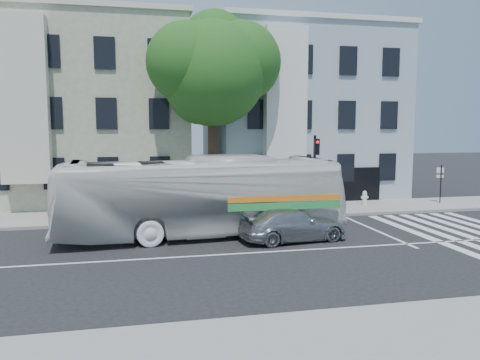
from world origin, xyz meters
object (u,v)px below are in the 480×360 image
object	(u,v)px
traffic_signal	(315,163)
bus	(202,196)
sedan	(293,225)
fire_hydrant	(365,197)

from	to	relation	value
traffic_signal	bus	bearing A→B (deg)	-144.13
sedan	fire_hydrant	xyz separation A→B (m)	(6.79, 7.03, -0.09)
bus	sedan	world-z (taller)	bus
traffic_signal	fire_hydrant	world-z (taller)	traffic_signal
bus	sedan	distance (m)	4.04
bus	fire_hydrant	bearing A→B (deg)	-67.47
sedan	fire_hydrant	world-z (taller)	sedan
fire_hydrant	sedan	bearing A→B (deg)	-134.02
sedan	traffic_signal	size ratio (longest dim) A/B	1.06
bus	traffic_signal	xyz separation A→B (m)	(6.62, 3.90, 1.02)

